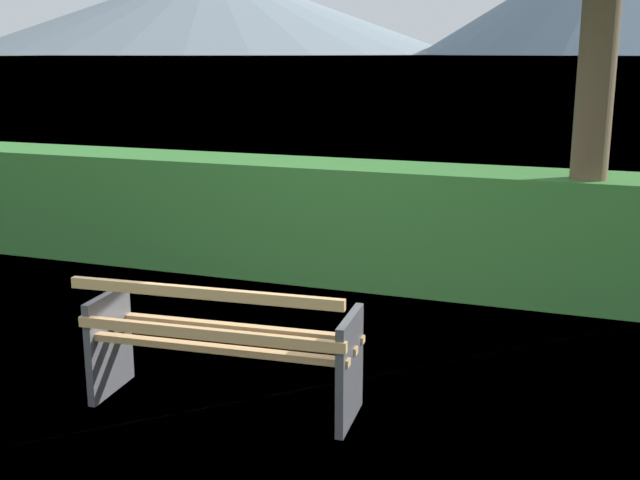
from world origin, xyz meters
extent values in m
plane|color=#567A38|center=(0.00, 0.00, 0.00)|extent=(1400.00, 1400.00, 0.00)
plane|color=#7A99A8|center=(0.00, 307.27, 0.00)|extent=(620.00, 620.00, 0.00)
cube|color=tan|center=(0.01, -0.19, 0.45)|extent=(1.70, 0.20, 0.04)
cube|color=tan|center=(0.00, 0.00, 0.45)|extent=(1.70, 0.20, 0.04)
cube|color=tan|center=(-0.01, 0.19, 0.45)|extent=(1.70, 0.20, 0.04)
cube|color=tan|center=(0.02, -0.27, 0.57)|extent=(1.70, 0.18, 0.06)
cube|color=tan|center=(0.02, -0.31, 0.84)|extent=(1.70, 0.18, 0.06)
cube|color=#4C4C51|center=(-0.81, -0.08, 0.34)|extent=(0.09, 0.51, 0.68)
cube|color=#4C4C51|center=(0.81, 0.04, 0.34)|extent=(0.09, 0.51, 0.68)
cube|color=#387A33|center=(0.00, 3.00, 0.57)|extent=(10.76, 0.83, 1.14)
cylinder|color=brown|center=(2.02, 2.84, 1.81)|extent=(0.31, 0.31, 3.61)
cone|color=gray|center=(-305.25, 583.85, 34.33)|extent=(391.25, 391.25, 68.65)
camera|label=1|loc=(2.17, -4.18, 2.20)|focal=44.35mm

